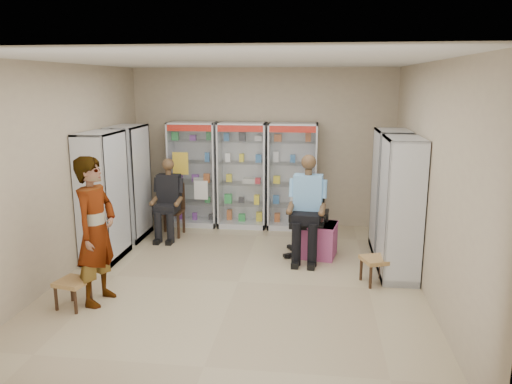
# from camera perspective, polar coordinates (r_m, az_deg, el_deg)

# --- Properties ---
(floor) EXTENTS (6.00, 6.00, 0.00)m
(floor) POSITION_cam_1_polar(r_m,az_deg,el_deg) (7.11, -2.03, -10.21)
(floor) COLOR tan
(floor) RESTS_ON ground
(room_shell) EXTENTS (5.02, 6.02, 3.01)m
(room_shell) POSITION_cam_1_polar(r_m,az_deg,el_deg) (6.60, -2.16, 5.75)
(room_shell) COLOR tan
(room_shell) RESTS_ON ground
(cabinet_back_left) EXTENTS (0.90, 0.50, 2.00)m
(cabinet_back_left) POSITION_cam_1_polar(r_m,az_deg,el_deg) (9.65, -7.15, 2.02)
(cabinet_back_left) COLOR silver
(cabinet_back_left) RESTS_ON floor
(cabinet_back_mid) EXTENTS (0.90, 0.50, 2.00)m
(cabinet_back_mid) POSITION_cam_1_polar(r_m,az_deg,el_deg) (9.47, -1.57, 1.90)
(cabinet_back_mid) COLOR silver
(cabinet_back_mid) RESTS_ON floor
(cabinet_back_right) EXTENTS (0.90, 0.50, 2.00)m
(cabinet_back_right) POSITION_cam_1_polar(r_m,az_deg,el_deg) (9.37, 4.19, 1.76)
(cabinet_back_right) COLOR #BABBC2
(cabinet_back_right) RESTS_ON floor
(cabinet_right_far) EXTENTS (0.90, 0.50, 2.00)m
(cabinet_right_far) POSITION_cam_1_polar(r_m,az_deg,el_deg) (8.34, 15.03, 0.01)
(cabinet_right_far) COLOR #B1B3B8
(cabinet_right_far) RESTS_ON floor
(cabinet_right_near) EXTENTS (0.90, 0.50, 2.00)m
(cabinet_right_near) POSITION_cam_1_polar(r_m,az_deg,el_deg) (7.28, 16.17, -1.86)
(cabinet_right_near) COLOR silver
(cabinet_right_near) RESTS_ON floor
(cabinet_left_far) EXTENTS (0.90, 0.50, 2.00)m
(cabinet_left_far) POSITION_cam_1_polar(r_m,az_deg,el_deg) (9.07, -14.30, 1.04)
(cabinet_left_far) COLOR #A8ABAF
(cabinet_left_far) RESTS_ON floor
(cabinet_left_near) EXTENTS (0.90, 0.50, 2.00)m
(cabinet_left_near) POSITION_cam_1_polar(r_m,az_deg,el_deg) (8.08, -17.10, -0.52)
(cabinet_left_near) COLOR #B1B4B8
(cabinet_left_near) RESTS_ON floor
(wooden_chair) EXTENTS (0.42, 0.42, 0.94)m
(wooden_chair) POSITION_cam_1_polar(r_m,az_deg,el_deg) (9.15, -9.69, -2.06)
(wooden_chair) COLOR black
(wooden_chair) RESTS_ON floor
(seated_customer) EXTENTS (0.44, 0.60, 1.34)m
(seated_customer) POSITION_cam_1_polar(r_m,az_deg,el_deg) (9.05, -9.83, -0.91)
(seated_customer) COLOR black
(seated_customer) RESTS_ON floor
(office_chair) EXTENTS (0.71, 0.71, 1.22)m
(office_chair) POSITION_cam_1_polar(r_m,az_deg,el_deg) (7.97, 5.91, -3.10)
(office_chair) COLOR black
(office_chair) RESTS_ON floor
(seated_shopkeeper) EXTENTS (0.56, 0.74, 1.55)m
(seated_shopkeeper) POSITION_cam_1_polar(r_m,az_deg,el_deg) (7.88, 5.93, -2.03)
(seated_shopkeeper) COLOR #6C95D5
(seated_shopkeeper) RESTS_ON floor
(pink_trunk) EXTENTS (0.65, 0.63, 0.54)m
(pink_trunk) POSITION_cam_1_polar(r_m,az_deg,el_deg) (8.07, 7.05, -5.44)
(pink_trunk) COLOR #A3418A
(pink_trunk) RESTS_ON floor
(tea_glass) EXTENTS (0.07, 0.07, 0.10)m
(tea_glass) POSITION_cam_1_polar(r_m,az_deg,el_deg) (7.94, 7.51, -3.34)
(tea_glass) COLOR #521107
(tea_glass) RESTS_ON pink_trunk
(woven_stool_a) EXTENTS (0.48, 0.48, 0.37)m
(woven_stool_a) POSITION_cam_1_polar(r_m,az_deg,el_deg) (7.18, 13.53, -8.72)
(woven_stool_a) COLOR #AA7547
(woven_stool_a) RESTS_ON floor
(woven_stool_b) EXTENTS (0.43, 0.43, 0.36)m
(woven_stool_b) POSITION_cam_1_polar(r_m,az_deg,el_deg) (6.69, -20.14, -10.85)
(woven_stool_b) COLOR #A48745
(woven_stool_b) RESTS_ON floor
(standing_man) EXTENTS (0.54, 0.74, 1.87)m
(standing_man) POSITION_cam_1_polar(r_m,az_deg,el_deg) (6.51, -17.83, -4.25)
(standing_man) COLOR #99999C
(standing_man) RESTS_ON floor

